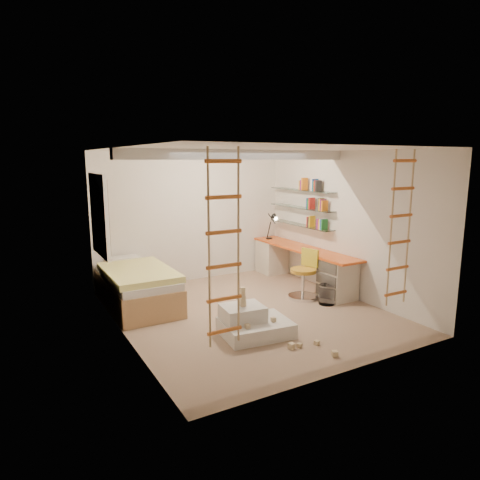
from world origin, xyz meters
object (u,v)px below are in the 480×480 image
desk (302,265)px  swivel_chair (304,280)px  play_platform (252,324)px  bed (137,287)px

desk → swivel_chair: 0.86m
play_platform → swivel_chair: bearing=29.9°
bed → swivel_chair: bearing=-21.4°
swivel_chair → bed: bearing=158.6°
bed → swivel_chair: 2.91m
desk → swivel_chair: bearing=-124.8°
swivel_chair → play_platform: size_ratio=0.86×
desk → swivel_chair: (-0.49, -0.70, -0.08)m
swivel_chair → play_platform: 1.91m
desk → bed: bearing=173.5°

